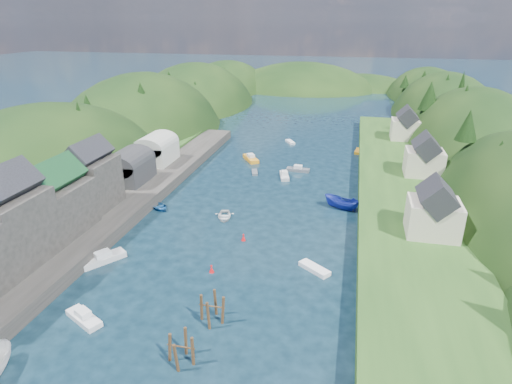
% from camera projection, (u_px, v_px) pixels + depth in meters
% --- Properties ---
extents(ground, '(600.00, 600.00, 0.00)m').
position_uv_depth(ground, '(279.00, 172.00, 92.93)').
color(ground, black).
rests_on(ground, ground).
extents(hillside_left, '(44.00, 245.56, 52.00)m').
position_uv_depth(hillside_left, '(145.00, 159.00, 127.81)').
color(hillside_left, black).
rests_on(hillside_left, ground).
extents(hillside_right, '(36.00, 245.56, 48.00)m').
position_uv_depth(hillside_right, '(469.00, 180.00, 109.00)').
color(hillside_right, black).
rests_on(hillside_right, ground).
extents(far_hills, '(103.00, 68.00, 44.00)m').
position_uv_depth(far_hills, '(325.00, 110.00, 208.64)').
color(far_hills, black).
rests_on(far_hills, ground).
extents(hill_trees, '(91.17, 148.81, 12.58)m').
position_uv_depth(hill_trees, '(291.00, 107.00, 102.65)').
color(hill_trees, black).
rests_on(hill_trees, ground).
extents(quay_left, '(12.00, 110.00, 2.00)m').
position_uv_depth(quay_left, '(103.00, 214.00, 70.44)').
color(quay_left, '#2D2B28').
rests_on(quay_left, ground).
extents(terrace_left_grass, '(12.00, 110.00, 2.50)m').
position_uv_depth(terrace_left_grass, '(66.00, 209.00, 71.79)').
color(terrace_left_grass, '#234719').
rests_on(terrace_left_grass, ground).
extents(quayside_buildings, '(8.00, 35.84, 12.90)m').
position_uv_depth(quayside_buildings, '(27.00, 214.00, 56.27)').
color(quayside_buildings, '#2D2B28').
rests_on(quayside_buildings, quay_left).
extents(boat_sheds, '(7.00, 21.00, 7.50)m').
position_uv_depth(boat_sheds, '(143.00, 155.00, 86.37)').
color(boat_sheds, '#2D2D30').
rests_on(boat_sheds, quay_left).
extents(terrace_right, '(16.00, 120.00, 2.40)m').
position_uv_depth(terrace_right, '(403.00, 193.00, 78.29)').
color(terrace_right, '#234719').
rests_on(terrace_right, ground).
extents(right_bank_cottages, '(9.00, 59.24, 8.41)m').
position_uv_depth(right_bank_cottages, '(419.00, 157.00, 83.43)').
color(right_bank_cottages, beige).
rests_on(right_bank_cottages, terrace_right).
extents(piling_cluster_near, '(2.84, 2.68, 3.73)m').
position_uv_depth(piling_cluster_near, '(181.00, 351.00, 41.14)').
color(piling_cluster_near, '#382314').
rests_on(piling_cluster_near, ground).
extents(piling_cluster_far, '(2.92, 2.76, 3.93)m').
position_uv_depth(piling_cluster_far, '(212.00, 311.00, 46.68)').
color(piling_cluster_far, '#382314').
rests_on(piling_cluster_far, ground).
extents(channel_buoy_near, '(0.70, 0.70, 1.10)m').
position_uv_depth(channel_buoy_near, '(212.00, 269.00, 56.10)').
color(channel_buoy_near, red).
rests_on(channel_buoy_near, ground).
extents(channel_buoy_far, '(0.70, 0.70, 1.10)m').
position_uv_depth(channel_buoy_far, '(243.00, 238.00, 64.12)').
color(channel_buoy_far, red).
rests_on(channel_buoy_far, ground).
extents(moored_boats, '(37.65, 91.59, 2.44)m').
position_uv_depth(moored_boats, '(224.00, 222.00, 68.54)').
color(moored_boats, navy).
rests_on(moored_boats, ground).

